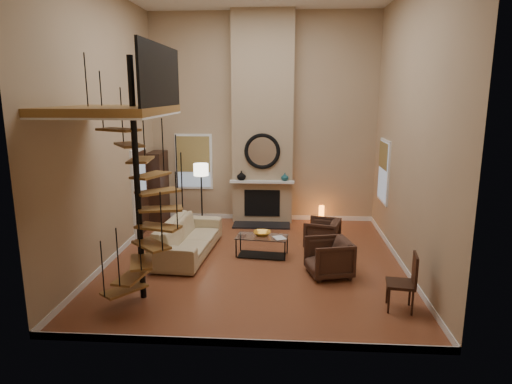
# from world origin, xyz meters

# --- Properties ---
(ground) EXTENTS (6.00, 6.50, 0.01)m
(ground) POSITION_xyz_m (0.00, 0.00, -0.01)
(ground) COLOR #9E5633
(ground) RESTS_ON ground
(back_wall) EXTENTS (6.00, 0.02, 5.50)m
(back_wall) POSITION_xyz_m (0.00, 3.25, 2.75)
(back_wall) COLOR tan
(back_wall) RESTS_ON ground
(front_wall) EXTENTS (6.00, 0.02, 5.50)m
(front_wall) POSITION_xyz_m (0.00, -3.25, 2.75)
(front_wall) COLOR tan
(front_wall) RESTS_ON ground
(left_wall) EXTENTS (0.02, 6.50, 5.50)m
(left_wall) POSITION_xyz_m (-3.00, 0.00, 2.75)
(left_wall) COLOR tan
(left_wall) RESTS_ON ground
(right_wall) EXTENTS (0.02, 6.50, 5.50)m
(right_wall) POSITION_xyz_m (3.00, 0.00, 2.75)
(right_wall) COLOR tan
(right_wall) RESTS_ON ground
(baseboard_back) EXTENTS (6.00, 0.02, 0.12)m
(baseboard_back) POSITION_xyz_m (0.00, 3.24, 0.06)
(baseboard_back) COLOR white
(baseboard_back) RESTS_ON ground
(baseboard_front) EXTENTS (6.00, 0.02, 0.12)m
(baseboard_front) POSITION_xyz_m (0.00, -3.24, 0.06)
(baseboard_front) COLOR white
(baseboard_front) RESTS_ON ground
(baseboard_left) EXTENTS (0.02, 6.50, 0.12)m
(baseboard_left) POSITION_xyz_m (-2.99, 0.00, 0.06)
(baseboard_left) COLOR white
(baseboard_left) RESTS_ON ground
(baseboard_right) EXTENTS (0.02, 6.50, 0.12)m
(baseboard_right) POSITION_xyz_m (2.99, 0.00, 0.06)
(baseboard_right) COLOR white
(baseboard_right) RESTS_ON ground
(chimney_breast) EXTENTS (1.60, 0.38, 5.50)m
(chimney_breast) POSITION_xyz_m (0.00, 3.06, 2.75)
(chimney_breast) COLOR tan
(chimney_breast) RESTS_ON ground
(hearth) EXTENTS (1.50, 0.60, 0.04)m
(hearth) POSITION_xyz_m (0.00, 2.57, 0.02)
(hearth) COLOR black
(hearth) RESTS_ON ground
(firebox) EXTENTS (0.95, 0.02, 0.72)m
(firebox) POSITION_xyz_m (0.00, 2.86, 0.55)
(firebox) COLOR black
(firebox) RESTS_ON chimney_breast
(mantel) EXTENTS (1.70, 0.18, 0.06)m
(mantel) POSITION_xyz_m (0.00, 2.78, 1.15)
(mantel) COLOR white
(mantel) RESTS_ON chimney_breast
(mirror_frame) EXTENTS (0.94, 0.10, 0.94)m
(mirror_frame) POSITION_xyz_m (0.00, 2.84, 1.95)
(mirror_frame) COLOR black
(mirror_frame) RESTS_ON chimney_breast
(mirror_disc) EXTENTS (0.80, 0.01, 0.80)m
(mirror_disc) POSITION_xyz_m (0.00, 2.85, 1.95)
(mirror_disc) COLOR white
(mirror_disc) RESTS_ON chimney_breast
(vase_left) EXTENTS (0.24, 0.24, 0.25)m
(vase_left) POSITION_xyz_m (-0.55, 2.82, 1.30)
(vase_left) COLOR black
(vase_left) RESTS_ON mantel
(vase_right) EXTENTS (0.20, 0.20, 0.21)m
(vase_right) POSITION_xyz_m (0.60, 2.82, 1.28)
(vase_right) COLOR #174A52
(vase_right) RESTS_ON mantel
(window_back) EXTENTS (1.02, 0.06, 1.52)m
(window_back) POSITION_xyz_m (-1.90, 3.22, 1.62)
(window_back) COLOR white
(window_back) RESTS_ON back_wall
(window_right) EXTENTS (0.06, 1.02, 1.52)m
(window_right) POSITION_xyz_m (2.97, 2.00, 1.63)
(window_right) COLOR white
(window_right) RESTS_ON right_wall
(entry_door) EXTENTS (0.10, 1.05, 2.16)m
(entry_door) POSITION_xyz_m (-2.95, 1.80, 1.05)
(entry_door) COLOR white
(entry_door) RESTS_ON ground
(loft) EXTENTS (1.70, 2.20, 1.09)m
(loft) POSITION_xyz_m (-2.04, -1.80, 3.24)
(loft) COLOR olive
(loft) RESTS_ON left_wall
(spiral_stair) EXTENTS (1.47, 1.47, 4.06)m
(spiral_stair) POSITION_xyz_m (-1.78, -1.79, 1.78)
(spiral_stair) COLOR black
(spiral_stair) RESTS_ON ground
(hutch) EXTENTS (0.41, 0.86, 1.93)m
(hutch) POSITION_xyz_m (-2.81, 2.78, 0.95)
(hutch) COLOR black
(hutch) RESTS_ON ground
(sofa) EXTENTS (1.14, 2.52, 0.72)m
(sofa) POSITION_xyz_m (-1.48, 0.33, 0.40)
(sofa) COLOR #C5B389
(sofa) RESTS_ON ground
(armchair_near) EXTENTS (0.91, 0.89, 0.67)m
(armchair_near) POSITION_xyz_m (1.52, 0.86, 0.35)
(armchair_near) COLOR #40271D
(armchair_near) RESTS_ON ground
(armchair_far) EXTENTS (0.97, 0.95, 0.73)m
(armchair_far) POSITION_xyz_m (1.54, -0.61, 0.35)
(armchair_far) COLOR #40271D
(armchair_far) RESTS_ON ground
(coffee_table) EXTENTS (1.15, 0.67, 0.43)m
(coffee_table) POSITION_xyz_m (0.13, 0.31, 0.28)
(coffee_table) COLOR silver
(coffee_table) RESTS_ON ground
(bowl) EXTENTS (0.38, 0.38, 0.09)m
(bowl) POSITION_xyz_m (0.13, 0.36, 0.50)
(bowl) COLOR orange
(bowl) RESTS_ON coffee_table
(book) EXTENTS (0.32, 0.36, 0.03)m
(book) POSITION_xyz_m (0.48, 0.16, 0.46)
(book) COLOR gray
(book) RESTS_ON coffee_table
(floor_lamp) EXTENTS (0.37, 0.37, 1.70)m
(floor_lamp) POSITION_xyz_m (-1.52, 2.24, 1.41)
(floor_lamp) COLOR black
(floor_lamp) RESTS_ON ground
(accent_lamp) EXTENTS (0.14, 0.14, 0.51)m
(accent_lamp) POSITION_xyz_m (1.59, 2.85, 0.25)
(accent_lamp) COLOR orange
(accent_lamp) RESTS_ON ground
(side_chair) EXTENTS (0.50, 0.49, 0.95)m
(side_chair) POSITION_xyz_m (2.58, -1.97, 0.53)
(side_chair) COLOR black
(side_chair) RESTS_ON ground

